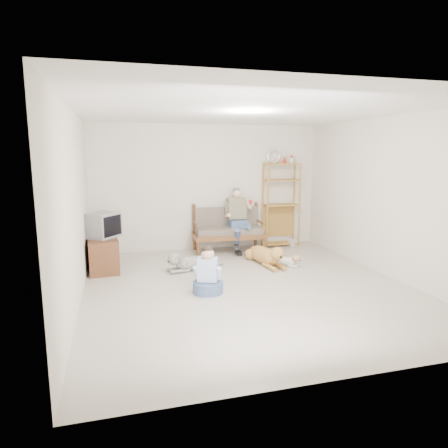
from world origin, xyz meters
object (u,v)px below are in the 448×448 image
object	(u,v)px
loveseat	(228,229)
golden_retriever	(266,255)
etagere	(281,204)
tv_stand	(103,254)

from	to	relation	value
loveseat	golden_retriever	size ratio (longest dim) A/B	1.09
etagere	tv_stand	size ratio (longest dim) A/B	2.33
tv_stand	golden_retriever	xyz separation A→B (m)	(2.98, -0.40, -0.13)
loveseat	tv_stand	size ratio (longest dim) A/B	1.64
tv_stand	golden_retriever	distance (m)	3.01
etagere	loveseat	bearing A→B (deg)	-172.96
loveseat	etagere	distance (m)	1.39
tv_stand	etagere	bearing A→B (deg)	10.25
loveseat	etagere	xyz separation A→B (m)	(1.30, 0.16, 0.47)
etagere	golden_retriever	bearing A→B (deg)	-122.32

